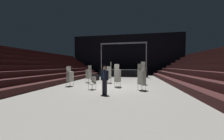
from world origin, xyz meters
TOP-DOWN VIEW (x-y plane):
  - ground_plane at (0.00, 0.00)m, footprint 22.00×30.00m
  - arena_end_wall at (0.00, 15.00)m, footprint 22.00×0.30m
  - bleacher_bank_left at (-8.00, 1.00)m, footprint 6.00×24.00m
  - bleacher_bank_right at (8.00, 1.00)m, footprint 6.00×24.00m
  - stage_riser at (-0.00, 10.81)m, footprint 7.59×3.26m
  - man_with_tie at (-0.00, -2.64)m, footprint 0.56×0.36m
  - chair_stack_front_left at (0.41, 0.21)m, footprint 0.54×0.54m
  - chair_stack_front_right at (2.30, -0.85)m, footprint 0.62×0.62m
  - chair_stack_mid_left at (-2.95, 2.32)m, footprint 0.57×0.57m
  - chair_stack_mid_right at (2.54, 1.95)m, footprint 0.53×0.53m
  - chair_stack_mid_centre at (-3.64, -0.24)m, footprint 0.59×0.59m
  - chair_stack_rear_left at (-0.77, 2.39)m, footprint 0.49×0.49m
  - equipment_road_case at (-2.93, 4.40)m, footprint 1.07×0.94m
  - loose_chair_near_man at (-1.24, -1.25)m, footprint 0.58×0.58m

SIDE VIEW (x-z plane):
  - ground_plane at x=0.00m, z-range -0.10..0.00m
  - equipment_road_case at x=-2.93m, z-range 0.00..0.61m
  - loose_chair_near_man at x=-1.24m, z-range 0.06..1.01m
  - stage_riser at x=0.00m, z-range -2.07..3.30m
  - chair_stack_mid_centre at x=-3.64m, z-range 0.00..1.71m
  - chair_stack_mid_left at x=-2.95m, z-range 0.00..1.80m
  - chair_stack_front_left at x=0.41m, z-range 0.00..1.88m
  - chair_stack_front_right at x=2.30m, z-range 0.00..1.88m
  - man_with_tie at x=0.00m, z-range 0.12..1.85m
  - chair_stack_mid_right at x=2.54m, z-range 0.00..2.14m
  - chair_stack_rear_left at x=-0.77m, z-range 0.00..2.14m
  - bleacher_bank_left at x=-8.00m, z-range 0.00..3.60m
  - bleacher_bank_right at x=8.00m, z-range 0.00..3.60m
  - arena_end_wall at x=0.00m, z-range 0.00..8.00m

